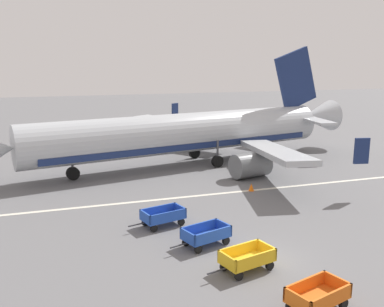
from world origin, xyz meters
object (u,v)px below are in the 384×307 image
object	(u,v)px
traffic_cone_near_plane	(251,187)
baggage_cart_second_in_row	(317,296)
baggage_cart_third_in_row	(247,259)
airplane	(192,133)
baggage_cart_fourth_in_row	(206,235)
baggage_cart_far_end	(163,216)

from	to	relation	value
traffic_cone_near_plane	baggage_cart_second_in_row	bearing A→B (deg)	-106.42
baggage_cart_second_in_row	baggage_cart_third_in_row	size ratio (longest dim) A/B	1.00
airplane	baggage_cart_second_in_row	size ratio (longest dim) A/B	10.37
baggage_cart_third_in_row	traffic_cone_near_plane	size ratio (longest dim) A/B	6.20
baggage_cart_third_in_row	baggage_cart_fourth_in_row	distance (m)	3.41
baggage_cart_second_in_row	traffic_cone_near_plane	distance (m)	16.26
baggage_cart_fourth_in_row	baggage_cart_far_end	world-z (taller)	same
baggage_cart_fourth_in_row	airplane	bearing A→B (deg)	74.16
airplane	traffic_cone_near_plane	world-z (taller)	airplane
baggage_cart_second_in_row	baggage_cart_fourth_in_row	size ratio (longest dim) A/B	1.00
airplane	traffic_cone_near_plane	bearing A→B (deg)	-80.74
airplane	baggage_cart_far_end	xyz separation A→B (m)	(-6.65, -14.65, -2.45)
baggage_cart_second_in_row	baggage_cart_far_end	xyz separation A→B (m)	(-3.65, 10.71, 0.00)
baggage_cart_second_in_row	airplane	bearing A→B (deg)	83.24
traffic_cone_near_plane	baggage_cart_far_end	bearing A→B (deg)	-149.36
baggage_cart_second_in_row	baggage_cart_third_in_row	distance (m)	4.12
baggage_cart_second_in_row	baggage_cart_far_end	bearing A→B (deg)	108.82
traffic_cone_near_plane	baggage_cart_third_in_row	bearing A→B (deg)	-116.62
traffic_cone_near_plane	airplane	bearing A→B (deg)	99.26
baggage_cart_far_end	baggage_cart_fourth_in_row	bearing A→B (deg)	-66.59
airplane	baggage_cart_far_end	world-z (taller)	airplane
baggage_cart_third_in_row	baggage_cart_far_end	world-z (taller)	same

